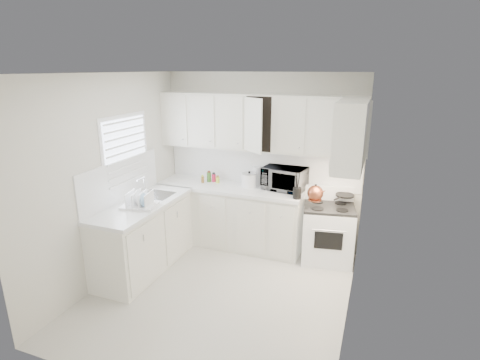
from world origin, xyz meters
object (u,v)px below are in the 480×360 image
at_px(stove, 328,226).
at_px(rice_cooker, 249,179).
at_px(tea_kettle, 315,192).
at_px(utensil_crock, 297,186).
at_px(microwave, 285,176).
at_px(dish_rack, 139,198).

xyz_separation_m(stove, rice_cooker, (-1.21, 0.10, 0.54)).
height_order(tea_kettle, utensil_crock, utensil_crock).
height_order(stove, tea_kettle, tea_kettle).
height_order(microwave, utensil_crock, microwave).
relative_size(stove, tea_kettle, 4.01).
height_order(stove, rice_cooker, rice_cooker).
bearing_deg(dish_rack, microwave, 29.05).
xyz_separation_m(tea_kettle, dish_rack, (-2.05, -1.06, 0.00)).
relative_size(microwave, utensil_crock, 1.62).
height_order(tea_kettle, dish_rack, tea_kettle).
bearing_deg(rice_cooker, stove, -8.15).
distance_m(stove, tea_kettle, 0.59).
xyz_separation_m(stove, tea_kettle, (-0.18, -0.16, 0.53)).
bearing_deg(rice_cooker, tea_kettle, -17.61).
xyz_separation_m(microwave, dish_rack, (-1.55, -1.36, -0.09)).
bearing_deg(tea_kettle, dish_rack, -133.74).
distance_m(stove, dish_rack, 2.60).
relative_size(stove, rice_cooker, 4.53).
relative_size(stove, utensil_crock, 2.86).
distance_m(utensil_crock, dish_rack, 2.08).
relative_size(microwave, dish_rack, 1.43).
bearing_deg(tea_kettle, utensil_crock, -153.45).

